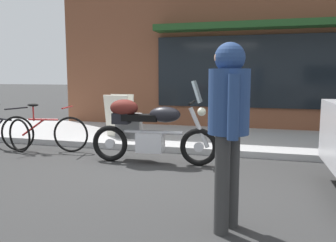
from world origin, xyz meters
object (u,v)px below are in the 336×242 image
(second_bicycle_by_cafe, at_px, (3,131))
(parked_bicycle, at_px, (44,132))
(sandwich_board_sign, at_px, (119,115))
(pedestrian_walking, at_px, (228,114))
(touring_motorcycle, at_px, (146,128))

(second_bicycle_by_cafe, bearing_deg, parked_bicycle, 1.36)
(sandwich_board_sign, distance_m, second_bicycle_by_cafe, 2.35)
(parked_bicycle, xyz_separation_m, second_bicycle_by_cafe, (-0.92, -0.02, -0.02))
(parked_bicycle, bearing_deg, sandwich_board_sign, 52.95)
(parked_bicycle, bearing_deg, pedestrian_walking, -33.60)
(touring_motorcycle, xyz_separation_m, parked_bicycle, (-2.19, 0.27, -0.22))
(touring_motorcycle, xyz_separation_m, pedestrian_walking, (1.59, -2.24, 0.53))
(pedestrian_walking, distance_m, second_bicycle_by_cafe, 5.37)
(touring_motorcycle, xyz_separation_m, second_bicycle_by_cafe, (-3.10, 0.25, -0.24))
(pedestrian_walking, height_order, second_bicycle_by_cafe, pedestrian_walking)
(pedestrian_walking, distance_m, sandwich_board_sign, 4.77)
(sandwich_board_sign, relative_size, second_bicycle_by_cafe, 0.56)
(touring_motorcycle, distance_m, sandwich_board_sign, 1.99)
(touring_motorcycle, xyz_separation_m, sandwich_board_sign, (-1.19, 1.60, -0.01))
(parked_bicycle, distance_m, sandwich_board_sign, 1.68)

